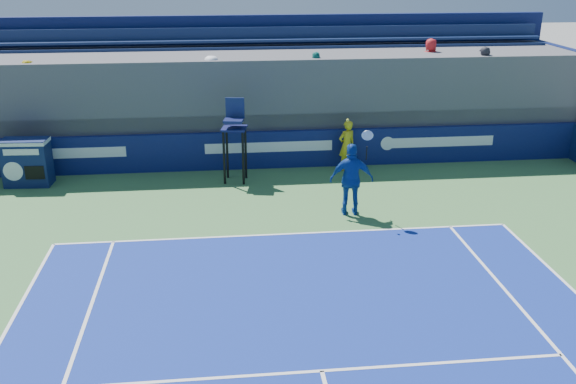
{
  "coord_description": "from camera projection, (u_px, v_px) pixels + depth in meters",
  "views": [
    {
      "loc": [
        -1.5,
        -2.26,
        6.4
      ],
      "look_at": [
        0.0,
        11.5,
        1.25
      ],
      "focal_mm": 40.0,
      "sensor_mm": 36.0,
      "label": 1
    }
  ],
  "objects": [
    {
      "name": "stadium_seating",
      "position": [
        264.0,
        98.0,
        21.69
      ],
      "size": [
        21.0,
        4.05,
        4.4
      ],
      "color": "#4A4A4F",
      "rests_on": "ground"
    },
    {
      "name": "ball_person",
      "position": [
        347.0,
        145.0,
        19.94
      ],
      "size": [
        0.68,
        0.58,
        1.59
      ],
      "primitive_type": "imported",
      "rotation": [
        0.0,
        0.0,
        3.55
      ],
      "color": "gold",
      "rests_on": "apron"
    },
    {
      "name": "back_hoarding",
      "position": [
        269.0,
        150.0,
        20.22
      ],
      "size": [
        20.4,
        0.21,
        1.2
      ],
      "color": "#0D154D",
      "rests_on": "ground"
    },
    {
      "name": "tennis_player",
      "position": [
        352.0,
        179.0,
        16.45
      ],
      "size": [
        1.16,
        0.59,
        2.57
      ],
      "color": "#123D99",
      "rests_on": "apron"
    },
    {
      "name": "umpire_chair",
      "position": [
        234.0,
        131.0,
        18.74
      ],
      "size": [
        0.81,
        0.81,
        2.48
      ],
      "color": "black",
      "rests_on": "ground"
    },
    {
      "name": "match_clock",
      "position": [
        27.0,
        161.0,
        18.65
      ],
      "size": [
        1.36,
        0.8,
        1.4
      ],
      "color": "#0E1B49",
      "rests_on": "ground"
    }
  ]
}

